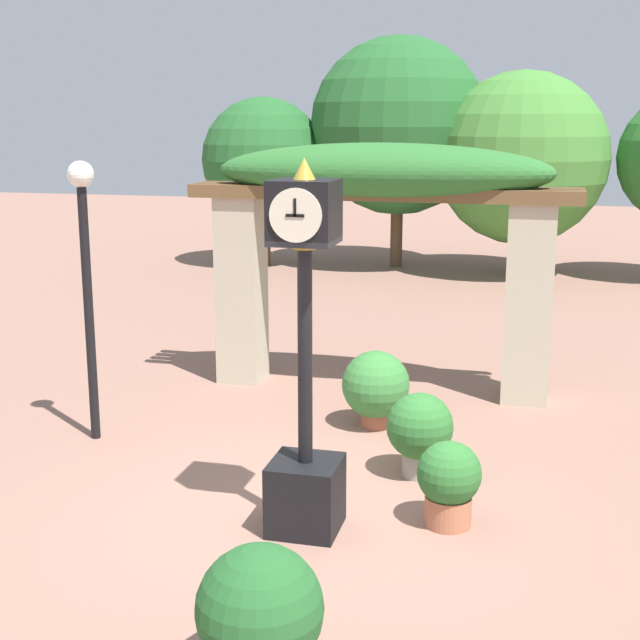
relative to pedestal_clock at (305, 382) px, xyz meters
The scene contains 9 objects.
ground_plane 1.34m from the pedestal_clock, 118.12° to the left, with size 60.00×60.00×0.00m, color #8E6656.
pedestal_clock is the anchor object (origin of this frame).
pergola 4.22m from the pedestal_clock, 91.84° to the left, with size 4.84×1.16×3.13m.
potted_plant_near_left 1.52m from the pedestal_clock, 17.70° to the left, with size 0.56×0.56×0.75m.
potted_plant_near_right 2.29m from the pedestal_clock, 82.46° to the right, with size 0.80×0.80×0.90m.
potted_plant_far_left 2.81m from the pedestal_clock, 87.94° to the left, with size 0.77×0.77×0.88m.
potted_plant_far_right 1.80m from the pedestal_clock, 60.92° to the left, with size 0.65×0.65×0.84m.
lamp_post 3.30m from the pedestal_clock, 150.67° to the left, with size 0.27×0.27×3.00m.
tree_line 13.59m from the pedestal_clock, 90.98° to the left, with size 12.03×4.35×5.24m.
Camera 1 is at (1.97, -7.02, 3.43)m, focal length 50.00 mm.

